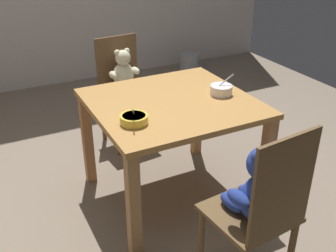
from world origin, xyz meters
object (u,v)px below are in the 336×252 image
(dining_table, at_px, (172,117))
(teddy_chair_far_center, at_px, (125,82))
(metal_pail, at_px, (189,63))
(teddy_chair_near_front, at_px, (259,197))
(porridge_bowl_yellow_near_left, at_px, (134,119))
(porridge_bowl_white_near_right, at_px, (221,90))

(dining_table, distance_m, teddy_chair_far_center, 0.88)
(teddy_chair_far_center, height_order, metal_pail, teddy_chair_far_center)
(teddy_chair_near_front, height_order, metal_pail, teddy_chair_near_front)
(dining_table, xyz_separation_m, teddy_chair_near_front, (-0.00, -0.89, -0.03))
(teddy_chair_near_front, bearing_deg, porridge_bowl_yellow_near_left, 19.49)
(teddy_chair_far_center, bearing_deg, metal_pail, 128.08)
(teddy_chair_far_center, bearing_deg, teddy_chair_near_front, -6.06)
(porridge_bowl_white_near_right, bearing_deg, teddy_chair_near_front, -111.74)
(dining_table, relative_size, porridge_bowl_yellow_near_left, 6.09)
(teddy_chair_near_front, distance_m, metal_pail, 3.36)
(teddy_chair_near_front, relative_size, porridge_bowl_yellow_near_left, 5.88)
(dining_table, relative_size, teddy_chair_far_center, 1.11)
(teddy_chair_far_center, relative_size, metal_pail, 3.56)
(teddy_chair_near_front, relative_size, metal_pail, 3.82)
(teddy_chair_far_center, relative_size, porridge_bowl_white_near_right, 5.84)
(teddy_chair_near_front, bearing_deg, dining_table, -5.49)
(teddy_chair_far_center, xyz_separation_m, metal_pail, (1.35, 1.27, -0.41))
(porridge_bowl_white_near_right, xyz_separation_m, metal_pail, (1.04, 2.20, -0.63))
(porridge_bowl_white_near_right, relative_size, metal_pail, 0.61)
(porridge_bowl_yellow_near_left, bearing_deg, teddy_chair_far_center, 71.67)
(teddy_chair_near_front, xyz_separation_m, metal_pail, (1.37, 3.04, -0.45))
(dining_table, bearing_deg, teddy_chair_far_center, 88.53)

